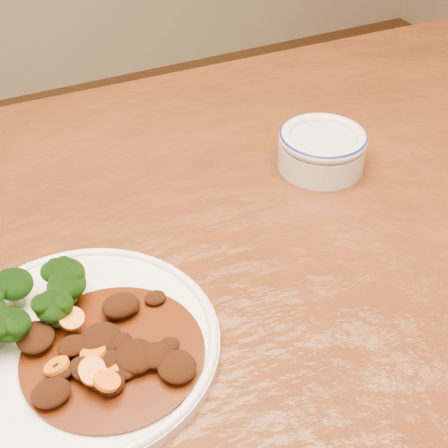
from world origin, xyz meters
name	(u,v)px	position (x,y,z in m)	size (l,w,h in m)	color
dining_table	(221,314)	(0.00, 0.00, 0.67)	(1.52, 0.93, 0.75)	#57280F
dinner_plate	(81,344)	(-0.17, -0.05, 0.76)	(0.25, 0.25, 0.02)	white
broccoli_florets	(26,304)	(-0.20, -0.01, 0.79)	(0.13, 0.09, 0.04)	#71954D
mince_stew	(109,351)	(-0.15, -0.08, 0.77)	(0.16, 0.16, 0.03)	#4A1A07
dip_bowl	(322,148)	(0.20, 0.11, 0.78)	(0.11, 0.11, 0.05)	beige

